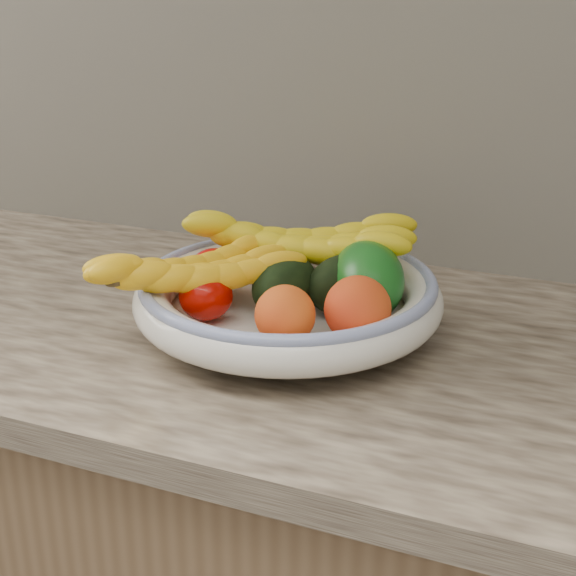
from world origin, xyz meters
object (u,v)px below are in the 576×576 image
Objects in this scene: green_mango at (367,280)px; banana_bunch_front at (194,278)px; banana_bunch_back at (296,249)px; fruit_bowl at (288,296)px.

green_mango is 0.47× the size of banana_bunch_front.
banana_bunch_front is at bearing -131.40° from banana_bunch_back.
banana_bunch_back is at bearing 103.54° from fruit_bowl.
banana_bunch_back reaches higher than fruit_bowl.
fruit_bowl is 1.35× the size of banana_bunch_front.
green_mango is 0.21m from banana_bunch_front.
banana_bunch_front is at bearing -147.46° from fruit_bowl.
green_mango and banana_bunch_back have the same top height.
green_mango is 0.12m from banana_bunch_back.
banana_bunch_back is at bearing 4.66° from banana_bunch_front.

